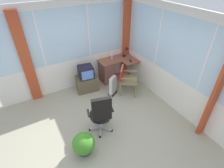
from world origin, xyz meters
TOP-DOWN VIEW (x-y plane):
  - ground at (0.00, 0.00)m, footprint 5.11×5.27m
  - north_window_panel at (-0.00, 2.17)m, footprint 4.11×0.07m
  - east_window_panel at (2.08, -0.00)m, footprint 0.07×4.27m
  - curtain_north_left at (-1.13, 2.09)m, footprint 0.27×0.10m
  - curtain_corner at (1.95, 2.04)m, footprint 0.26×0.08m
  - curtain_east_far at (2.00, -1.17)m, footprint 0.27×0.09m
  - desk at (1.16, 1.85)m, footprint 1.15×0.80m
  - desk_lamp at (1.86, 1.85)m, footprint 0.24×0.20m
  - tv_remote at (1.78, 1.49)m, footprint 0.09×0.16m
  - spray_bottle at (1.33, 1.91)m, footprint 0.06×0.06m
  - wooden_armchair at (1.28, 1.03)m, footprint 0.68×0.68m
  - office_chair at (-0.03, 0.03)m, footprint 0.63×0.58m
  - tv_on_stand at (0.33, 1.74)m, footprint 0.69×0.52m
  - space_heater at (0.95, 1.17)m, footprint 0.36×0.31m
  - potted_plant at (-0.61, -0.30)m, footprint 0.47×0.47m

SIDE VIEW (x-z plane):
  - ground at x=0.00m, z-range -0.06..0.00m
  - potted_plant at x=-0.61m, z-range 0.01..0.54m
  - space_heater at x=0.95m, z-range 0.00..0.60m
  - tv_on_stand at x=0.33m, z-range -0.05..0.78m
  - desk at x=1.16m, z-range 0.03..0.78m
  - wooden_armchair at x=1.28m, z-range 0.13..1.01m
  - office_chair at x=-0.03m, z-range 0.05..1.14m
  - tv_remote at x=1.78m, z-range 0.75..0.77m
  - spray_bottle at x=1.33m, z-range 0.75..0.96m
  - desk_lamp at x=1.86m, z-range 0.79..1.12m
  - curtain_north_left at x=-1.13m, z-range 0.00..2.50m
  - curtain_corner at x=1.95m, z-range 0.00..2.50m
  - curtain_east_far at x=2.00m, z-range 0.00..2.50m
  - east_window_panel at x=2.08m, z-range 0.00..2.60m
  - north_window_panel at x=0.00m, z-range 0.00..2.60m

